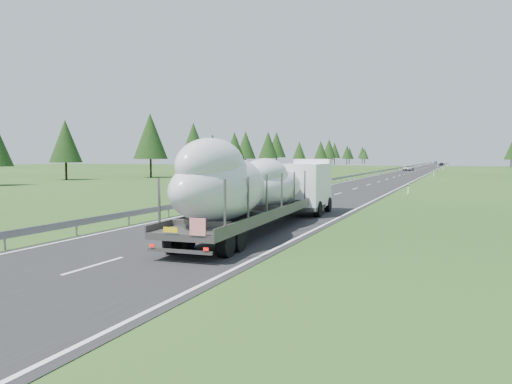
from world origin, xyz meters
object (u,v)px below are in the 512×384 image
at_px(distant_van, 408,168).
at_px(distant_car_dark, 441,164).
at_px(boat_truck, 261,186).
at_px(distant_car_blue, 436,162).
at_px(highway_sign, 438,167).

bearing_deg(distant_van, distant_car_dark, 87.86).
xyz_separation_m(distant_van, distant_car_dark, (5.29, 89.58, -0.01)).
distance_m(boat_truck, distant_car_dark, 207.65).
bearing_deg(distant_car_dark, distant_van, -93.73).
height_order(distant_car_dark, distant_car_blue, distant_car_dark).
distance_m(highway_sign, distant_van, 40.01).
height_order(boat_truck, distant_car_dark, boat_truck).
xyz_separation_m(distant_van, distant_car_blue, (-0.73, 171.75, -0.01)).
height_order(distant_van, distant_car_blue, distant_van).
bearing_deg(distant_car_dark, highway_sign, -88.63).
bearing_deg(distant_car_dark, boat_truck, -90.69).
xyz_separation_m(highway_sign, distant_van, (-9.13, 38.94, -1.06)).
distance_m(distant_van, distant_car_dark, 89.74).
xyz_separation_m(highway_sign, distant_car_blue, (-9.86, 210.69, -1.07)).
relative_size(highway_sign, boat_truck, 0.14).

